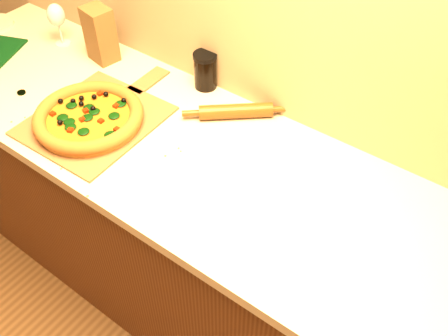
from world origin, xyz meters
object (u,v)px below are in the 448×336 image
pizza_peel (98,118)px  dark_jar (205,70)px  rolling_pin (236,111)px  wine_glass (56,16)px  pizza (89,117)px

pizza_peel → dark_jar: bearing=61.8°
rolling_pin → dark_jar: bearing=157.8°
pizza_peel → wine_glass: wine_glass is taller
pizza → dark_jar: bearing=65.9°
dark_jar → rolling_pin: bearing=-22.2°
rolling_pin → wine_glass: bearing=-177.4°
pizza_peel → dark_jar: dark_jar is taller
pizza_peel → pizza: pizza is taller
pizza_peel → pizza: (0.00, -0.04, 0.03)m
wine_glass → dark_jar: bearing=10.1°
pizza_peel → rolling_pin: rolling_pin is taller
rolling_pin → dark_jar: 0.21m
dark_jar → pizza_peel: bearing=-116.3°
pizza → rolling_pin: size_ratio=1.25×
rolling_pin → dark_jar: (-0.19, 0.08, 0.04)m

